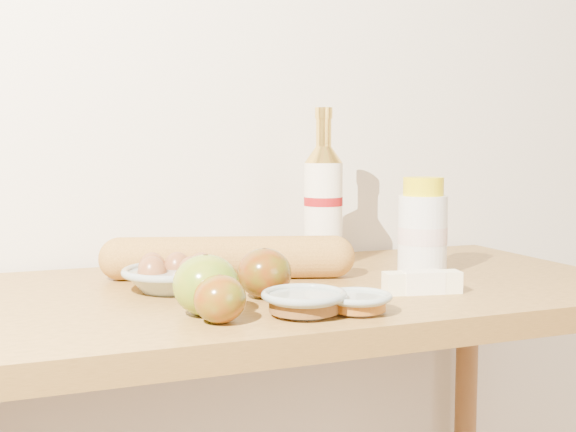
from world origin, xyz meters
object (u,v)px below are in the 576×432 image
at_px(bourbon_bottle, 323,202).
at_px(baguette, 228,258).
at_px(cream_bottle, 423,230).
at_px(table, 282,358).
at_px(egg_bowl, 174,276).

xyz_separation_m(bourbon_bottle, baguette, (-0.21, -0.06, -0.09)).
relative_size(bourbon_bottle, cream_bottle, 1.73).
relative_size(table, cream_bottle, 6.81).
height_order(table, baguette, baguette).
xyz_separation_m(table, cream_bottle, (0.28, 0.01, 0.21)).
relative_size(egg_bowl, baguette, 0.49).
bearing_deg(egg_bowl, baguette, 31.42).
bearing_deg(bourbon_bottle, egg_bowl, -133.29).
xyz_separation_m(bourbon_bottle, egg_bowl, (-0.32, -0.13, -0.10)).
height_order(egg_bowl, baguette, baguette).
relative_size(bourbon_bottle, baguette, 0.68).
bearing_deg(bourbon_bottle, table, -108.09).
distance_m(table, bourbon_bottle, 0.33).
bearing_deg(baguette, cream_bottle, 3.48).
relative_size(table, bourbon_bottle, 3.94).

